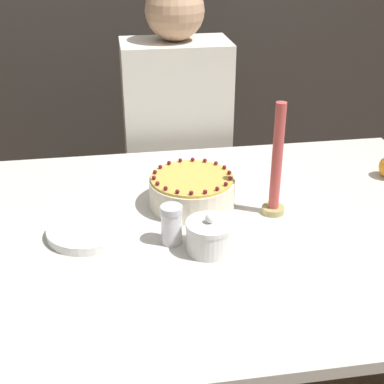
{
  "coord_description": "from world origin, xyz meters",
  "views": [
    {
      "loc": [
        -0.18,
        -1.22,
        1.48
      ],
      "look_at": [
        0.04,
        0.13,
        0.77
      ],
      "focal_mm": 50.0,
      "sensor_mm": 36.0,
      "label": 1
    }
  ],
  "objects": [
    {
      "name": "dining_table",
      "position": [
        0.0,
        0.0,
        0.64
      ],
      "size": [
        1.65,
        1.07,
        0.73
      ],
      "color": "beige",
      "rests_on": "ground_plane"
    },
    {
      "name": "sugar_shaker",
      "position": [
        -0.05,
        -0.06,
        0.78
      ],
      "size": [
        0.06,
        0.06,
        0.11
      ],
      "color": "white",
      "rests_on": "dining_table"
    },
    {
      "name": "plate_stack",
      "position": [
        -0.26,
        0.01,
        0.74
      ],
      "size": [
        0.21,
        0.21,
        0.02
      ],
      "color": "white",
      "rests_on": "dining_table"
    },
    {
      "name": "candle",
      "position": [
        0.26,
        0.05,
        0.86
      ],
      "size": [
        0.06,
        0.06,
        0.32
      ],
      "color": "tan",
      "rests_on": "dining_table"
    },
    {
      "name": "sugar_bowl",
      "position": [
        0.04,
        -0.11,
        0.77
      ],
      "size": [
        0.12,
        0.12,
        0.1
      ],
      "color": "white",
      "rests_on": "dining_table"
    },
    {
      "name": "cake",
      "position": [
        0.04,
        0.13,
        0.77
      ],
      "size": [
        0.25,
        0.25,
        0.1
      ],
      "color": "#EFE5CC",
      "rests_on": "dining_table"
    },
    {
      "name": "person_man_blue_shirt",
      "position": [
        0.07,
        0.74,
        0.56
      ],
      "size": [
        0.4,
        0.34,
        1.28
      ],
      "rotation": [
        0.0,
        0.0,
        3.14
      ],
      "color": "#473D33",
      "rests_on": "ground_plane"
    }
  ]
}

